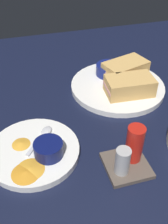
# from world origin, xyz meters

# --- Properties ---
(ground_plane) EXTENTS (1.10, 1.10, 0.03)m
(ground_plane) POSITION_xyz_m (0.00, 0.00, -0.01)
(ground_plane) COLOR black
(plate_sandwich_main) EXTENTS (0.27, 0.27, 0.02)m
(plate_sandwich_main) POSITION_xyz_m (-0.01, -0.08, 0.01)
(plate_sandwich_main) COLOR white
(plate_sandwich_main) RESTS_ON ground_plane
(sandwich_half_near) EXTENTS (0.14, 0.08, 0.05)m
(sandwich_half_near) POSITION_xyz_m (-0.02, -0.03, 0.04)
(sandwich_half_near) COLOR tan
(sandwich_half_near) RESTS_ON plate_sandwich_main
(sandwich_half_far) EXTENTS (0.15, 0.11, 0.05)m
(sandwich_half_far) POSITION_xyz_m (-0.05, -0.12, 0.04)
(sandwich_half_far) COLOR tan
(sandwich_half_far) RESTS_ON plate_sandwich_main
(ramekin_dark_sauce) EXTENTS (0.08, 0.08, 0.03)m
(ramekin_dark_sauce) POSITION_xyz_m (-0.01, -0.14, 0.03)
(ramekin_dark_sauce) COLOR navy
(ramekin_dark_sauce) RESTS_ON plate_sandwich_main
(spoon_by_dark_ramekin) EXTENTS (0.04, 0.10, 0.01)m
(spoon_by_dark_ramekin) POSITION_xyz_m (-0.02, -0.08, 0.02)
(spoon_by_dark_ramekin) COLOR silver
(spoon_by_dark_ramekin) RESTS_ON plate_sandwich_main
(plate_chips_companion) EXTENTS (0.20, 0.20, 0.02)m
(plate_chips_companion) POSITION_xyz_m (0.26, 0.11, 0.01)
(plate_chips_companion) COLOR white
(plate_chips_companion) RESTS_ON ground_plane
(ramekin_light_gravy) EXTENTS (0.06, 0.06, 0.03)m
(ramekin_light_gravy) POSITION_xyz_m (0.23, 0.13, 0.03)
(ramekin_light_gravy) COLOR #0C144C
(ramekin_light_gravy) RESTS_ON plate_chips_companion
(spoon_by_gravy_ramekin) EXTENTS (0.07, 0.09, 0.01)m
(spoon_by_gravy_ramekin) POSITION_xyz_m (0.23, 0.08, 0.02)
(spoon_by_gravy_ramekin) COLOR silver
(spoon_by_gravy_ramekin) RESTS_ON plate_chips_companion
(plantain_chip_scatter) EXTENTS (0.07, 0.14, 0.01)m
(plantain_chip_scatter) POSITION_xyz_m (0.28, 0.15, 0.02)
(plantain_chip_scatter) COLOR orange
(plantain_chip_scatter) RESTS_ON plate_chips_companion
(condiment_caddy) EXTENTS (0.09, 0.09, 0.10)m
(condiment_caddy) POSITION_xyz_m (0.08, 0.20, 0.03)
(condiment_caddy) COLOR brown
(condiment_caddy) RESTS_ON ground_plane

